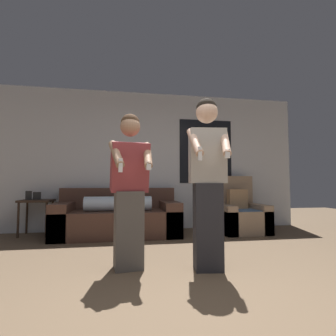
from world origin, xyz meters
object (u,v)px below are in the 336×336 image
Objects in this scene: side_table at (37,205)px; person_right at (207,178)px; armchair at (238,214)px; couch at (118,218)px; person_left at (129,189)px.

person_right is (2.33, -2.25, 0.42)m from side_table.
person_right is at bearing -122.02° from armchair.
side_table is at bearing 170.51° from couch.
couch is at bearing 115.00° from person_right.
person_left reaches higher than armchair.
person_right is at bearing -11.08° from person_left.
person_left reaches higher than couch.
armchair reaches higher than couch.
side_table is at bearing 136.07° from person_right.
person_left is (-2.07, -1.86, 0.51)m from armchair.
couch is at bearing 94.19° from person_left.
person_right reaches higher than couch.
couch is 1.94m from person_left.
couch is 1.99× the size of armchair.
armchair is at bearing -3.60° from side_table.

